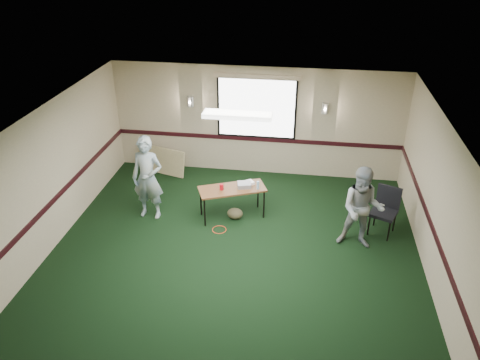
# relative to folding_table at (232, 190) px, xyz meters

# --- Properties ---
(ground) EXTENTS (8.00, 8.00, 0.00)m
(ground) POSITION_rel_folding_table_xyz_m (0.25, -1.84, -0.64)
(ground) COLOR black
(ground) RESTS_ON ground
(room_shell) EXTENTS (8.00, 8.02, 8.00)m
(room_shell) POSITION_rel_folding_table_xyz_m (0.25, 0.28, 0.94)
(room_shell) COLOR beige
(room_shell) RESTS_ON ground
(folding_table) EXTENTS (1.49, 1.05, 0.69)m
(folding_table) POSITION_rel_folding_table_xyz_m (0.00, 0.00, 0.00)
(folding_table) COLOR #502316
(folding_table) RESTS_ON ground
(projector) EXTENTS (0.33, 0.29, 0.09)m
(projector) POSITION_rel_folding_table_xyz_m (0.24, 0.10, 0.10)
(projector) COLOR gray
(projector) RESTS_ON folding_table
(game_console) EXTENTS (0.28, 0.27, 0.06)m
(game_console) POSITION_rel_folding_table_xyz_m (0.31, 0.24, 0.08)
(game_console) COLOR white
(game_console) RESTS_ON folding_table
(red_cup) EXTENTS (0.08, 0.08, 0.12)m
(red_cup) POSITION_rel_folding_table_xyz_m (-0.21, -0.09, 0.11)
(red_cup) COLOR #AF0B15
(red_cup) RESTS_ON folding_table
(water_bottle) EXTENTS (0.05, 0.05, 0.18)m
(water_bottle) POSITION_rel_folding_table_xyz_m (0.54, 0.05, 0.14)
(water_bottle) COLOR #89BEE1
(water_bottle) RESTS_ON folding_table
(duffel_bag) EXTENTS (0.39, 0.33, 0.24)m
(duffel_bag) POSITION_rel_folding_table_xyz_m (0.07, -0.08, -0.52)
(duffel_bag) COLOR #473D28
(duffel_bag) RESTS_ON ground
(cable_coil) EXTENTS (0.39, 0.39, 0.02)m
(cable_coil) POSITION_rel_folding_table_xyz_m (-0.18, -0.56, -0.63)
(cable_coil) COLOR #DB441B
(cable_coil) RESTS_ON ground
(folded_table) EXTENTS (1.29, 0.55, 0.66)m
(folded_table) POSITION_rel_folding_table_xyz_m (-2.08, 1.76, -0.31)
(folded_table) COLOR tan
(folded_table) RESTS_ON ground
(conference_chair) EXTENTS (0.63, 0.65, 0.98)m
(conference_chair) POSITION_rel_folding_table_xyz_m (3.13, -0.08, -0.07)
(conference_chair) COLOR black
(conference_chair) RESTS_ON ground
(person_left) EXTENTS (0.69, 0.48, 1.82)m
(person_left) POSITION_rel_folding_table_xyz_m (-1.74, -0.22, 0.27)
(person_left) COLOR #456C98
(person_left) RESTS_ON ground
(person_right) EXTENTS (0.88, 0.72, 1.67)m
(person_right) POSITION_rel_folding_table_xyz_m (2.59, -0.66, 0.20)
(person_right) COLOR #7C9AC1
(person_right) RESTS_ON ground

